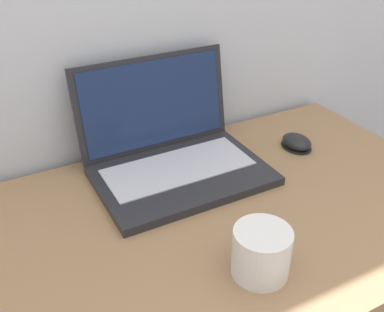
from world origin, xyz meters
name	(u,v)px	position (x,y,z in m)	size (l,w,h in m)	color
laptop	(172,150)	(0.04, 0.53, 0.83)	(0.39, 0.31, 0.24)	#232326
drink_cup	(261,251)	(0.03, 0.15, 0.83)	(0.10, 0.10, 0.09)	silver
computer_mouse	(297,142)	(0.37, 0.47, 0.79)	(0.07, 0.09, 0.03)	black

